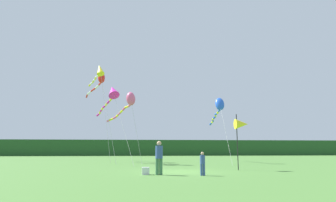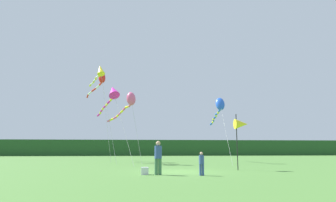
% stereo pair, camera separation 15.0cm
% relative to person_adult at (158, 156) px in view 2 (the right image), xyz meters
% --- Properties ---
extents(ground_plane, '(120.00, 120.00, 0.00)m').
position_rel_person_adult_xyz_m(ground_plane, '(1.39, 2.21, -1.02)').
color(ground_plane, '#477533').
extents(distant_treeline, '(108.00, 2.09, 3.31)m').
position_rel_person_adult_xyz_m(distant_treeline, '(1.39, 47.21, 0.64)').
color(distant_treeline, '#234C23').
rests_on(distant_treeline, ground).
extents(person_adult, '(0.40, 0.40, 1.82)m').
position_rel_person_adult_xyz_m(person_adult, '(0.00, 0.00, 0.00)').
color(person_adult, '#3F724C').
rests_on(person_adult, ground).
extents(person_child, '(0.27, 0.27, 1.23)m').
position_rel_person_adult_xyz_m(person_child, '(2.27, -0.64, -0.33)').
color(person_child, '#334C8C').
rests_on(person_child, ground).
extents(cooler_box, '(0.40, 0.40, 0.40)m').
position_rel_person_adult_xyz_m(cooler_box, '(-0.72, 0.25, -0.82)').
color(cooler_box, silver).
rests_on(cooler_box, ground).
extents(banner_flag_pole, '(0.90, 0.70, 3.74)m').
position_rel_person_adult_xyz_m(banner_flag_pole, '(5.87, 3.07, 2.01)').
color(banner_flag_pole, black).
rests_on(banner_flag_pole, ground).
extents(kite_red, '(4.24, 8.58, 10.53)m').
position_rel_person_adult_xyz_m(kite_red, '(-5.72, 18.90, 8.55)').
color(kite_red, '#B2B2B2').
rests_on(kite_red, ground).
extents(kite_rainbow, '(3.84, 6.28, 6.98)m').
position_rel_person_adult_xyz_m(kite_rainbow, '(-2.05, 12.54, 5.00)').
color(kite_rainbow, '#B2B2B2').
rests_on(kite_rainbow, ground).
extents(kite_magenta, '(4.53, 10.32, 7.94)m').
position_rel_person_adult_xyz_m(kite_magenta, '(-3.78, 13.26, 5.92)').
color(kite_magenta, '#B2B2B2').
rests_on(kite_magenta, ground).
extents(kite_blue, '(1.03, 9.86, 6.85)m').
position_rel_person_adult_xyz_m(kite_blue, '(7.42, 13.81, 4.79)').
color(kite_blue, '#B2B2B2').
rests_on(kite_blue, ground).
extents(kite_yellow, '(4.04, 7.66, 10.83)m').
position_rel_person_adult_xyz_m(kite_yellow, '(-5.47, 16.04, 8.92)').
color(kite_yellow, '#B2B2B2').
rests_on(kite_yellow, ground).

